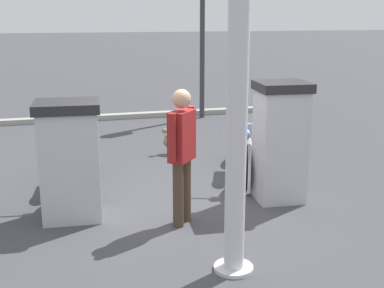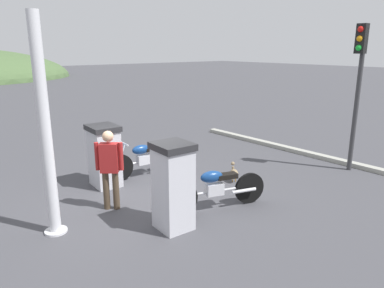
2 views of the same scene
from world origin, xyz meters
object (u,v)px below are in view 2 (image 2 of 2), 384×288
Objects in this scene: fuel_pump_near at (173,186)px; motorcycle_near_pump at (215,187)px; attendant_person at (110,165)px; wandering_duck at (234,173)px; canopy_support_pole at (46,134)px; motorcycle_far_pump at (145,158)px; roadside_traffic_light at (359,74)px; fuel_pump_far at (105,155)px.

motorcycle_near_pump is (1.14, 0.11, -0.35)m from fuel_pump_near.
wandering_duck is at bearing -9.19° from attendant_person.
motorcycle_near_pump is 2.19m from attendant_person.
canopy_support_pole is (-1.25, -0.25, 0.88)m from attendant_person.
roadside_traffic_light reaches higher than motorcycle_far_pump.
wandering_duck is 0.12× the size of canopy_support_pole.
canopy_support_pole is at bearing 159.13° from motorcycle_near_pump.
attendant_person is 0.43× the size of canopy_support_pole.
fuel_pump_far is 3.19m from wandering_duck.
fuel_pump_near is at bearing -90.00° from fuel_pump_far.
motorcycle_far_pump is at bearing 91.09° from motorcycle_near_pump.
roadside_traffic_light reaches higher than fuel_pump_near.
fuel_pump_far is 2.91m from motorcycle_near_pump.
motorcycle_near_pump is at bearing -88.91° from motorcycle_far_pump.
attendant_person reaches higher than wandering_duck.
roadside_traffic_light is at bearing -12.26° from canopy_support_pole.
motorcycle_near_pump is at bearing -149.00° from wandering_duck.
roadside_traffic_light is 7.57m from canopy_support_pole.
attendant_person reaches higher than fuel_pump_far.
motorcycle_near_pump is 2.64m from motorcycle_far_pump.
canopy_support_pole is (-2.85, -1.54, 1.37)m from motorcycle_far_pump.
fuel_pump_near is at bearing -34.56° from canopy_support_pole.
roadside_traffic_light is at bearing -16.88° from attendant_person.
motorcycle_far_pump is 0.55× the size of roadside_traffic_light.
attendant_person is (-1.65, 1.36, 0.47)m from motorcycle_near_pump.
fuel_pump_near is 1.56m from attendant_person.
motorcycle_far_pump reaches higher than motorcycle_near_pump.
motorcycle_near_pump is 3.39m from canopy_support_pole.
fuel_pump_near is at bearing -174.73° from motorcycle_near_pump.
motorcycle_near_pump is at bearing -66.72° from fuel_pump_far.
roadside_traffic_light is at bearing -24.13° from wandering_duck.
wandering_duck is 4.07m from roadside_traffic_light.
fuel_pump_far is 1.13m from motorcycle_far_pump.
motorcycle_near_pump is 1.01× the size of motorcycle_far_pump.
attendant_person is at bearing 140.53° from motorcycle_near_pump.
fuel_pump_near is 5.89m from roadside_traffic_light.
fuel_pump_far is 0.70× the size of motorcycle_near_pump.
roadside_traffic_light is 1.00× the size of canopy_support_pole.
fuel_pump_near is at bearing 176.05° from roadside_traffic_light.
canopy_support_pole reaches higher than motorcycle_near_pump.
motorcycle_far_pump is 0.55× the size of canopy_support_pole.
wandering_duck is (2.58, 0.97, -0.60)m from fuel_pump_near.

